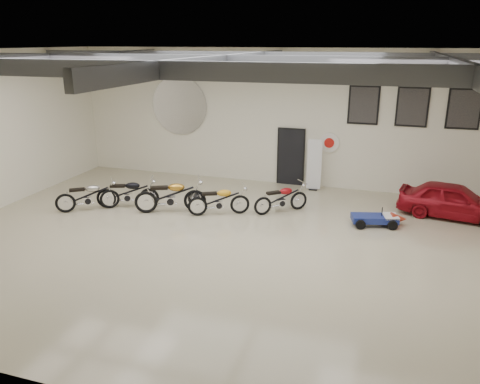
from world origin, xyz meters
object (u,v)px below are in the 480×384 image
(motorcycle_black, at_px, (128,192))
(vintage_car, at_px, (453,200))
(motorcycle_yellow, at_px, (219,200))
(banner_stand, at_px, (314,165))
(motorcycle_silver, at_px, (87,195))
(motorcycle_red, at_px, (281,198))
(go_kart, at_px, (379,216))
(motorcycle_gold, at_px, (170,195))

(motorcycle_black, distance_m, vintage_car, 10.28)
(motorcycle_black, relative_size, motorcycle_yellow, 1.04)
(banner_stand, bearing_deg, motorcycle_yellow, -129.72)
(motorcycle_black, xyz_separation_m, vintage_car, (10.04, 2.23, 0.03))
(banner_stand, distance_m, motorcycle_silver, 7.91)
(motorcycle_red, xyz_separation_m, go_kart, (3.03, -0.24, -0.18))
(banner_stand, relative_size, motorcycle_silver, 0.97)
(motorcycle_yellow, height_order, motorcycle_red, motorcycle_yellow)
(banner_stand, distance_m, motorcycle_red, 2.77)
(motorcycle_black, xyz_separation_m, motorcycle_gold, (1.53, 0.01, 0.06))
(banner_stand, height_order, motorcycle_gold, banner_stand)
(motorcycle_silver, xyz_separation_m, motorcycle_yellow, (4.15, 0.90, -0.01))
(banner_stand, height_order, motorcycle_black, banner_stand)
(banner_stand, xyz_separation_m, motorcycle_red, (-0.61, -2.66, -0.46))
(go_kart, bearing_deg, motorcycle_yellow, 172.26)
(motorcycle_black, relative_size, motorcycle_red, 1.08)
(motorcycle_silver, distance_m, motorcycle_gold, 2.69)
(banner_stand, relative_size, go_kart, 1.16)
(banner_stand, distance_m, vintage_car, 4.80)
(vintage_car, bearing_deg, motorcycle_red, 112.57)
(go_kart, bearing_deg, motorcycle_gold, 172.77)
(motorcycle_yellow, bearing_deg, motorcycle_black, 159.14)
(motorcycle_silver, distance_m, motorcycle_yellow, 4.25)
(motorcycle_silver, bearing_deg, banner_stand, -1.42)
(go_kart, bearing_deg, motorcycle_black, 171.47)
(motorcycle_yellow, bearing_deg, banner_stand, 29.63)
(motorcycle_silver, xyz_separation_m, motorcycle_red, (5.96, 1.71, -0.03))
(motorcycle_silver, relative_size, go_kart, 1.19)
(go_kart, bearing_deg, motorcycle_silver, 174.83)
(motorcycle_gold, bearing_deg, banner_stand, 19.45)
(motorcycle_yellow, distance_m, motorcycle_red, 1.98)
(motorcycle_gold, relative_size, vintage_car, 0.69)
(motorcycle_gold, bearing_deg, motorcycle_red, -6.32)
(banner_stand, bearing_deg, vintage_car, -23.18)
(motorcycle_black, height_order, go_kart, motorcycle_black)
(motorcycle_silver, height_order, motorcycle_black, motorcycle_black)
(vintage_car, bearing_deg, go_kart, 133.38)
(motorcycle_red, distance_m, go_kart, 3.04)
(motorcycle_gold, bearing_deg, motorcycle_yellow, -14.89)
(motorcycle_black, height_order, vintage_car, vintage_car)
(banner_stand, height_order, go_kart, banner_stand)
(banner_stand, xyz_separation_m, vintage_car, (4.54, -1.50, -0.39))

